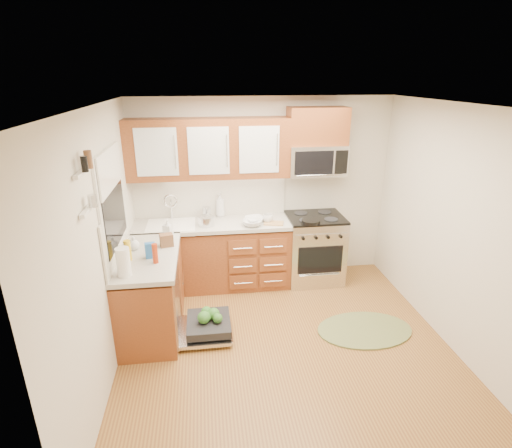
{
  "coord_description": "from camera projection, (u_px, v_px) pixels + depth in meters",
  "views": [
    {
      "loc": [
        -0.79,
        -3.52,
        2.75
      ],
      "look_at": [
        -0.21,
        0.85,
        1.1
      ],
      "focal_mm": 28.0,
      "sensor_mm": 36.0,
      "label": 1
    }
  ],
  "objects": [
    {
      "name": "base_cabinet_back",
      "position": [
        213.0,
        257.0,
        5.44
      ],
      "size": [
        2.05,
        0.6,
        0.85
      ],
      "primitive_type": "cube",
      "color": "#5D2A15",
      "rests_on": "ground"
    },
    {
      "name": "range",
      "position": [
        314.0,
        248.0,
        5.57
      ],
      "size": [
        0.76,
        0.64,
        0.95
      ],
      "primitive_type": null,
      "color": "silver",
      "rests_on": "ground"
    },
    {
      "name": "shelf_lower",
      "position": [
        89.0,
        209.0,
        3.18
      ],
      "size": [
        0.04,
        0.4,
        0.03
      ],
      "primitive_type": "cube",
      "color": "white",
      "rests_on": "ground"
    },
    {
      "name": "backsplash_left",
      "position": [
        116.0,
        232.0,
        4.18
      ],
      "size": [
        0.02,
        1.25,
        0.57
      ],
      "primitive_type": "cube",
      "color": "silver",
      "rests_on": "ground"
    },
    {
      "name": "soap_bottle_a",
      "position": [
        220.0,
        205.0,
        5.43
      ],
      "size": [
        0.17,
        0.17,
        0.33
      ],
      "primitive_type": "imported",
      "rotation": [
        0.0,
        0.0,
        -0.42
      ],
      "color": "#999999",
      "rests_on": "countertop_back"
    },
    {
      "name": "microwave",
      "position": [
        316.0,
        160.0,
        5.25
      ],
      "size": [
        0.76,
        0.38,
        0.4
      ],
      "primitive_type": null,
      "color": "silver",
      "rests_on": "ground"
    },
    {
      "name": "base_cabinet_left",
      "position": [
        151.0,
        295.0,
        4.49
      ],
      "size": [
        0.6,
        1.25,
        0.85
      ],
      "primitive_type": "cube",
      "color": "#5D2A15",
      "rests_on": "ground"
    },
    {
      "name": "window",
      "position": [
        112.0,
        201.0,
        4.03
      ],
      "size": [
        0.03,
        1.05,
        1.05
      ],
      "primitive_type": null,
      "color": "white",
      "rests_on": "ground"
    },
    {
      "name": "cutting_board",
      "position": [
        274.0,
        223.0,
        5.2
      ],
      "size": [
        0.28,
        0.22,
        0.02
      ],
      "primitive_type": "cube",
      "rotation": [
        0.0,
        0.0,
        -0.25
      ],
      "color": "tan",
      "rests_on": "countertop_back"
    },
    {
      "name": "countertop_back",
      "position": [
        212.0,
        224.0,
        5.26
      ],
      "size": [
        2.07,
        0.64,
        0.05
      ],
      "primitive_type": "cube",
      "color": "#A69F97",
      "rests_on": "base_cabinet_back"
    },
    {
      "name": "rug",
      "position": [
        365.0,
        330.0,
        4.57
      ],
      "size": [
        1.28,
        1.06,
        0.02
      ],
      "primitive_type": null,
      "rotation": [
        0.0,
        0.0,
        0.38
      ],
      "color": "olive",
      "rests_on": "ground"
    },
    {
      "name": "red_bottle",
      "position": [
        155.0,
        253.0,
        4.09
      ],
      "size": [
        0.07,
        0.07,
        0.21
      ],
      "primitive_type": "cylinder",
      "rotation": [
        0.0,
        0.0,
        -0.2
      ],
      "color": "#A42C0D",
      "rests_on": "countertop_left"
    },
    {
      "name": "canister",
      "position": [
        207.0,
        213.0,
        5.34
      ],
      "size": [
        0.13,
        0.13,
        0.18
      ],
      "primitive_type": "cylinder",
      "rotation": [
        0.0,
        0.0,
        0.17
      ],
      "color": "silver",
      "rests_on": "countertop_back"
    },
    {
      "name": "shelf_upper",
      "position": [
        83.0,
        172.0,
        3.07
      ],
      "size": [
        0.04,
        0.4,
        0.03
      ],
      "primitive_type": "cube",
      "color": "white",
      "rests_on": "ground"
    },
    {
      "name": "wall_front",
      "position": [
        353.0,
        357.0,
        2.27
      ],
      "size": [
        3.5,
        0.04,
        2.5
      ],
      "primitive_type": "cube",
      "color": "beige",
      "rests_on": "ground"
    },
    {
      "name": "cabinet_over_mw",
      "position": [
        317.0,
        126.0,
        5.12
      ],
      "size": [
        0.76,
        0.35,
        0.47
      ],
      "primitive_type": "cube",
      "color": "#5D2A15",
      "rests_on": "ground"
    },
    {
      "name": "wall_left",
      "position": [
        103.0,
        249.0,
        3.67
      ],
      "size": [
        0.04,
        3.5,
        2.5
      ],
      "primitive_type": "cube",
      "color": "beige",
      "rests_on": "ground"
    },
    {
      "name": "floor",
      "position": [
        286.0,
        345.0,
        4.33
      ],
      "size": [
        3.5,
        3.5,
        0.0
      ],
      "primitive_type": "plane",
      "color": "brown",
      "rests_on": "ground"
    },
    {
      "name": "blue_carton",
      "position": [
        150.0,
        250.0,
        4.22
      ],
      "size": [
        0.12,
        0.08,
        0.17
      ],
      "primitive_type": "cube",
      "rotation": [
        0.0,
        0.0,
        0.19
      ],
      "color": "#245EA8",
      "rests_on": "countertop_left"
    },
    {
      "name": "window_blind",
      "position": [
        110.0,
        169.0,
        3.92
      ],
      "size": [
        0.02,
        0.96,
        0.4
      ],
      "primitive_type": "cube",
      "color": "white",
      "rests_on": "ground"
    },
    {
      "name": "paper_towel_roll",
      "position": [
        123.0,
        262.0,
        3.82
      ],
      "size": [
        0.18,
        0.18,
        0.29
      ],
      "primitive_type": "cylinder",
      "rotation": [
        0.0,
        0.0,
        -0.42
      ],
      "color": "white",
      "rests_on": "countertop_left"
    },
    {
      "name": "mustard_bottle",
      "position": [
        128.0,
        250.0,
        4.15
      ],
      "size": [
        0.07,
        0.07,
        0.22
      ],
      "primitive_type": "cylinder",
      "rotation": [
        0.0,
        0.0,
        -0.02
      ],
      "color": "yellow",
      "rests_on": "countertop_left"
    },
    {
      "name": "upper_cabinets",
      "position": [
        208.0,
        149.0,
        5.04
      ],
      "size": [
        2.05,
        0.35,
        0.75
      ],
      "primitive_type": null,
      "color": "#5D2A15",
      "rests_on": "ground"
    },
    {
      "name": "skillet",
      "position": [
        311.0,
        222.0,
        5.15
      ],
      "size": [
        0.31,
        0.31,
        0.04
      ],
      "primitive_type": "cylinder",
      "rotation": [
        0.0,
        0.0,
        -0.39
      ],
      "color": "black",
      "rests_on": "range"
    },
    {
      "name": "bowl_b",
      "position": [
        252.0,
        223.0,
        5.12
      ],
      "size": [
        0.33,
        0.33,
        0.08
      ],
      "primitive_type": "imported",
      "rotation": [
        0.0,
        0.0,
        -0.41
      ],
      "color": "#999999",
      "rests_on": "countertop_back"
    },
    {
      "name": "wall_right",
      "position": [
        456.0,
        230.0,
        4.11
      ],
      "size": [
        0.04,
        3.5,
        2.5
      ],
      "primitive_type": "cube",
      "color": "beige",
      "rests_on": "ground"
    },
    {
      "name": "bowl_a",
      "position": [
        255.0,
        219.0,
        5.29
      ],
      "size": [
        0.3,
        0.3,
        0.06
      ],
      "primitive_type": "imported",
      "rotation": [
        0.0,
        0.0,
        0.28
      ],
      "color": "#999999",
      "rests_on": "countertop_back"
    },
    {
      "name": "wooden_box",
      "position": [
        167.0,
        240.0,
        4.51
      ],
      "size": [
        0.16,
        0.13,
        0.14
      ],
      "primitive_type": "cube",
      "rotation": [
        0.0,
        0.0,
        0.23
      ],
      "color": "brown",
      "rests_on": "countertop_left"
    },
    {
      "name": "cup",
      "position": [
        268.0,
        218.0,
        5.24
      ],
      "size": [
        0.18,
        0.18,
        0.11
      ],
      "primitive_type": "imported",
      "rotation": [
        0.0,
        0.0,
        0.39
      ],
      "color": "#999999",
      "rests_on": "countertop_back"
    },
    {
      "name": "soap_bottle_b",
      "position": [
        168.0,
        228.0,
        4.79
      ],
      "size": [
        0.13,
        0.13,
        0.21
      ],
      "primitive_type": "imported",
      "rotation": [
        0.0,
        0.0,
        -0.4
      ],
      "color": "#999999",
      "rests_on": "countertop_left"
    },
    {
      "name": "stock_pot",
      "position": [
        206.0,
        221.0,
        5.12
      ],
      "size": [
        0.24,
        0.24,
        0.12
      ],
      "primitive_type": "cylinder",
      "rotation": [
        0.0,
        0.0,
        -0.16
      ],
      "color": "silver",
      "rests_on": "countertop_back"
    },
    {
      "name": "ceiling",
      "position": [
        293.0,
        106.0,
        3.45
      ],
      "size": [
        3.5,
        3.5,
        0.0
      ],
      "primitive_type": "plane",
      "rotation": [
        3.14,
        0.0,
        0.0
      ],
      "color": "white",
      "rests_on": "ground"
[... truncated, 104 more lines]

